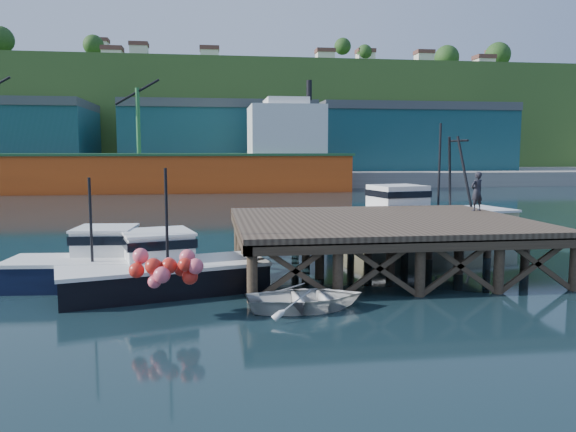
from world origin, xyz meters
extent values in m
plane|color=black|center=(0.00, 0.00, 0.00)|extent=(300.00, 300.00, 0.00)
cube|color=brown|center=(5.50, 0.00, 2.00)|extent=(12.00, 10.00, 0.25)
cube|color=#473828|center=(5.50, -4.85, 1.75)|extent=(12.00, 0.30, 0.35)
cylinder|color=#473828|center=(-0.20, -4.70, 0.80)|extent=(0.36, 0.36, 2.60)
cylinder|color=#473828|center=(11.20, -4.70, 0.80)|extent=(0.36, 0.36, 2.60)
cylinder|color=#473828|center=(-0.20, 4.70, 0.80)|extent=(0.36, 0.36, 2.60)
cylinder|color=#473828|center=(11.20, 4.70, 0.80)|extent=(0.36, 0.36, 2.60)
cube|color=gray|center=(0.00, 70.00, 1.00)|extent=(160.00, 40.00, 2.00)
cube|color=#1A4858|center=(0.00, 65.00, 6.50)|extent=(28.00, 16.00, 9.00)
cube|color=#1A4858|center=(30.00, 65.00, 6.50)|extent=(30.00, 16.00, 9.00)
cube|color=#EB5016|center=(-12.00, 48.00, 2.20)|extent=(55.00, 9.50, 4.40)
cube|color=#26592D|center=(-12.00, 48.00, 4.50)|extent=(55.50, 10.00, 0.30)
cube|color=silver|center=(8.00, 48.00, 7.50)|extent=(9.00, 9.00, 6.00)
cube|color=silver|center=(8.00, 48.00, 10.80)|extent=(5.00, 7.00, 1.20)
cylinder|color=black|center=(11.00, 48.00, 12.50)|extent=(0.70, 0.70, 2.50)
cube|color=#2D511E|center=(0.00, 100.00, 11.00)|extent=(220.00, 50.00, 22.00)
cube|color=black|center=(-5.59, -1.83, 0.49)|extent=(6.46, 2.80, 0.98)
cube|color=silver|center=(-5.59, -1.83, 1.00)|extent=(6.59, 2.86, 0.13)
cube|color=silver|center=(-5.49, -0.70, 1.46)|extent=(2.21, 2.21, 0.98)
cube|color=black|center=(-5.49, -0.70, 1.68)|extent=(2.34, 2.34, 0.33)
cylinder|color=black|center=(-5.64, -2.45, 2.49)|extent=(0.10, 0.10, 3.03)
cube|color=black|center=(-3.14, -3.01, 0.48)|extent=(7.34, 4.24, 0.96)
cube|color=silver|center=(-3.14, -3.01, 0.98)|extent=(7.49, 4.33, 0.13)
cube|color=silver|center=(-3.46, -1.80, 1.44)|extent=(2.81, 2.81, 0.96)
cube|color=black|center=(-3.46, -1.80, 1.65)|extent=(2.97, 2.97, 0.32)
cylinder|color=black|center=(-2.96, -3.68, 2.66)|extent=(0.10, 0.10, 3.40)
sphere|color=#E45465|center=(-3.37, -5.98, 1.17)|extent=(0.45, 0.45, 0.45)
sphere|color=#E45465|center=(-2.41, -5.77, 1.38)|extent=(0.45, 0.45, 0.45)
sphere|color=red|center=(-2.84, -6.30, 1.60)|extent=(0.45, 0.45, 0.45)
cube|color=#C5B87F|center=(10.63, 7.02, 0.77)|extent=(9.92, 5.22, 1.54)
cube|color=silver|center=(10.63, 7.02, 1.59)|extent=(10.12, 5.42, 0.13)
cube|color=silver|center=(8.48, 7.02, 2.32)|extent=(3.03, 2.90, 1.54)
cube|color=black|center=(8.48, 7.02, 2.66)|extent=(3.13, 3.00, 0.34)
cylinder|color=black|center=(11.06, 7.02, 3.86)|extent=(0.12, 0.12, 5.15)
imported|color=silver|center=(1.37, -5.80, 0.38)|extent=(3.80, 2.82, 0.76)
imported|color=black|center=(10.90, 2.23, 3.04)|extent=(0.78, 0.65, 1.84)
camera|label=1|loc=(-1.52, -22.56, 4.91)|focal=35.00mm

